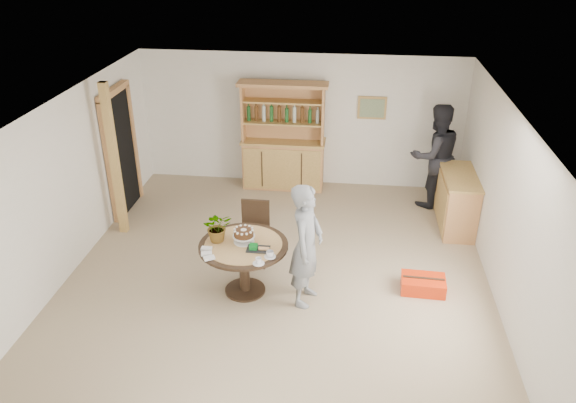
{
  "coord_description": "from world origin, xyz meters",
  "views": [
    {
      "loc": [
        0.94,
        -6.51,
        4.63
      ],
      "look_at": [
        0.11,
        0.52,
        1.05
      ],
      "focal_mm": 35.0,
      "sensor_mm": 36.0,
      "label": 1
    }
  ],
  "objects_px": {
    "hutch": "(283,153)",
    "sideboard": "(457,201)",
    "red_suitcase": "(423,284)",
    "teen_boy": "(306,245)",
    "dining_chair": "(255,228)",
    "adult_person": "(435,156)",
    "dining_table": "(244,254)"
  },
  "relations": [
    {
      "from": "dining_table",
      "to": "dining_chair",
      "type": "height_order",
      "value": "dining_chair"
    },
    {
      "from": "hutch",
      "to": "dining_table",
      "type": "bearing_deg",
      "value": -91.68
    },
    {
      "from": "red_suitcase",
      "to": "dining_table",
      "type": "bearing_deg",
      "value": -170.49
    },
    {
      "from": "teen_boy",
      "to": "adult_person",
      "type": "height_order",
      "value": "adult_person"
    },
    {
      "from": "teen_boy",
      "to": "adult_person",
      "type": "xyz_separation_m",
      "value": [
        1.97,
        3.11,
        0.08
      ]
    },
    {
      "from": "hutch",
      "to": "sideboard",
      "type": "height_order",
      "value": "hutch"
    },
    {
      "from": "adult_person",
      "to": "teen_boy",
      "type": "bearing_deg",
      "value": 36.69
    },
    {
      "from": "sideboard",
      "to": "dining_chair",
      "type": "xyz_separation_m",
      "value": [
        -3.14,
        -1.39,
        0.06
      ]
    },
    {
      "from": "hutch",
      "to": "sideboard",
      "type": "distance_m",
      "value": 3.29
    },
    {
      "from": "red_suitcase",
      "to": "adult_person",
      "type": "bearing_deg",
      "value": 84.75
    },
    {
      "from": "sideboard",
      "to": "dining_chair",
      "type": "height_order",
      "value": "dining_chair"
    },
    {
      "from": "sideboard",
      "to": "adult_person",
      "type": "xyz_separation_m",
      "value": [
        -0.32,
        0.79,
        0.46
      ]
    },
    {
      "from": "dining_table",
      "to": "red_suitcase",
      "type": "bearing_deg",
      "value": 6.94
    },
    {
      "from": "sideboard",
      "to": "dining_chair",
      "type": "relative_size",
      "value": 1.33
    },
    {
      "from": "sideboard",
      "to": "dining_table",
      "type": "relative_size",
      "value": 1.05
    },
    {
      "from": "dining_table",
      "to": "adult_person",
      "type": "relative_size",
      "value": 0.64
    },
    {
      "from": "hutch",
      "to": "red_suitcase",
      "type": "xyz_separation_m",
      "value": [
        2.35,
        -3.16,
        -0.59
      ]
    },
    {
      "from": "sideboard",
      "to": "adult_person",
      "type": "relative_size",
      "value": 0.67
    },
    {
      "from": "teen_boy",
      "to": "adult_person",
      "type": "relative_size",
      "value": 0.92
    },
    {
      "from": "hutch",
      "to": "teen_boy",
      "type": "height_order",
      "value": "hutch"
    },
    {
      "from": "dining_table",
      "to": "red_suitcase",
      "type": "distance_m",
      "value": 2.52
    },
    {
      "from": "sideboard",
      "to": "teen_boy",
      "type": "relative_size",
      "value": 0.74
    },
    {
      "from": "dining_table",
      "to": "teen_boy",
      "type": "relative_size",
      "value": 0.7
    },
    {
      "from": "dining_chair",
      "to": "teen_boy",
      "type": "distance_m",
      "value": 1.3
    },
    {
      "from": "hutch",
      "to": "red_suitcase",
      "type": "height_order",
      "value": "hutch"
    },
    {
      "from": "dining_chair",
      "to": "adult_person",
      "type": "xyz_separation_m",
      "value": [
        2.82,
        2.18,
        0.4
      ]
    },
    {
      "from": "teen_boy",
      "to": "red_suitcase",
      "type": "xyz_separation_m",
      "value": [
        1.6,
        0.4,
        -0.76
      ]
    },
    {
      "from": "hutch",
      "to": "sideboard",
      "type": "xyz_separation_m",
      "value": [
        3.04,
        -1.24,
        -0.22
      ]
    },
    {
      "from": "sideboard",
      "to": "red_suitcase",
      "type": "distance_m",
      "value": 2.08
    },
    {
      "from": "adult_person",
      "to": "dining_chair",
      "type": "bearing_deg",
      "value": 16.76
    },
    {
      "from": "dining_chair",
      "to": "sideboard",
      "type": "bearing_deg",
      "value": 24.77
    },
    {
      "from": "teen_boy",
      "to": "red_suitcase",
      "type": "height_order",
      "value": "teen_boy"
    }
  ]
}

